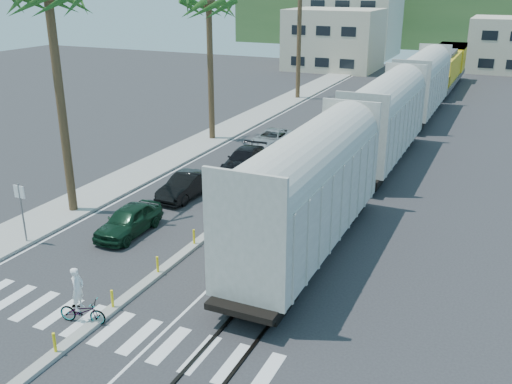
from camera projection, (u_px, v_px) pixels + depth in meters
ground at (130, 298)px, 22.20m from camera, size 140.00×140.00×0.00m
sidewalk at (228, 130)px, 46.80m from camera, size 3.00×90.00×0.15m
rails at (400, 139)px, 44.14m from camera, size 1.56×100.00×0.06m
median at (304, 159)px, 39.20m from camera, size 0.45×60.00×0.85m
crosswalk at (96, 324)px, 20.49m from camera, size 14.00×2.20×0.01m
lane_markings at (300, 139)px, 44.36m from camera, size 9.42×90.00×0.01m
freight_train at (401, 105)px, 42.38m from camera, size 3.00×60.94×5.85m
street_sign at (21, 205)px, 26.05m from camera, size 0.60×0.08×3.00m
buildings at (383, 32)px, 84.30m from camera, size 38.00×27.00×10.00m
hillside at (453, 12)px, 105.42m from camera, size 80.00×20.00×12.00m
car_lead at (129, 220)px, 27.55m from camera, size 1.96×4.27×1.42m
car_second at (186, 186)px, 32.24m from camera, size 1.86×4.37×1.40m
car_third at (244, 160)px, 36.96m from camera, size 2.79×5.08×1.37m
car_rear at (272, 139)px, 41.99m from camera, size 2.23×4.70×1.29m
cyclist at (81, 306)px, 20.36m from camera, size 1.30×2.02×2.18m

